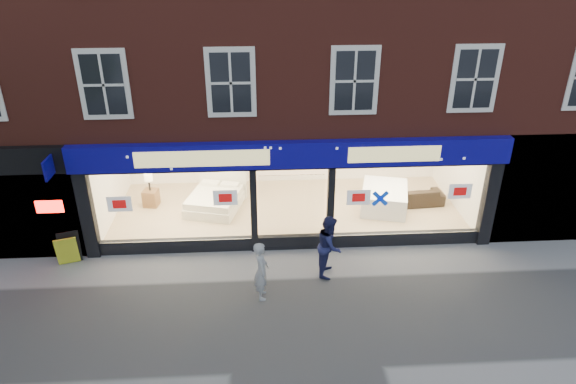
{
  "coord_description": "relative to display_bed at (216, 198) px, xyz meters",
  "views": [
    {
      "loc": [
        -0.87,
        -9.27,
        7.93
      ],
      "look_at": [
        -0.15,
        2.5,
        2.06
      ],
      "focal_mm": 32.0,
      "sensor_mm": 36.0,
      "label": 1
    }
  ],
  "objects": [
    {
      "name": "ground",
      "position": [
        2.3,
        -5.52,
        -0.4
      ],
      "size": [
        120.0,
        120.0,
        0.0
      ],
      "primitive_type": "plane",
      "color": "gray",
      "rests_on": "ground"
    },
    {
      "name": "showroom_floor",
      "position": [
        2.3,
        -0.27,
        -0.35
      ],
      "size": [
        11.0,
        4.5,
        0.1
      ],
      "primitive_type": "cube",
      "color": "tan",
      "rests_on": "ground"
    },
    {
      "name": "display_bed",
      "position": [
        0.0,
        0.0,
        0.0
      ],
      "size": [
        1.99,
        2.24,
        1.07
      ],
      "rotation": [
        0.0,
        0.0,
        -0.26
      ],
      "color": "white",
      "rests_on": "showroom_floor"
    },
    {
      "name": "bedside_table",
      "position": [
        -2.1,
        0.23,
        -0.03
      ],
      "size": [
        0.52,
        0.52,
        0.55
      ],
      "primitive_type": "cube",
      "rotation": [
        0.0,
        0.0,
        -0.17
      ],
      "color": "brown",
      "rests_on": "showroom_floor"
    },
    {
      "name": "mattress_stack",
      "position": [
        5.4,
        -0.37,
        0.04
      ],
      "size": [
        1.8,
        2.06,
        0.7
      ],
      "rotation": [
        0.0,
        0.0,
        -0.26
      ],
      "color": "white",
      "rests_on": "showroom_floor"
    },
    {
      "name": "sofa",
      "position": [
        6.4,
        -0.18,
        -0.02
      ],
      "size": [
        1.99,
        0.91,
        0.57
      ],
      "primitive_type": "imported",
      "rotation": [
        0.0,
        0.0,
        3.22
      ],
      "color": "black",
      "rests_on": "showroom_floor"
    },
    {
      "name": "a_board",
      "position": [
        -3.76,
        -2.82,
        0.03
      ],
      "size": [
        0.65,
        0.51,
        0.87
      ],
      "primitive_type": "cube",
      "rotation": [
        0.0,
        0.0,
        0.29
      ],
      "color": "gold",
      "rests_on": "ground"
    },
    {
      "name": "pedestrian_grey",
      "position": [
        1.41,
        -4.6,
        0.36
      ],
      "size": [
        0.39,
        0.57,
        1.53
      ],
      "primitive_type": "imported",
      "rotation": [
        0.0,
        0.0,
        1.61
      ],
      "color": "#96999D",
      "rests_on": "ground"
    },
    {
      "name": "pedestrian_blue",
      "position": [
        3.18,
        -3.7,
        0.43
      ],
      "size": [
        0.82,
        0.95,
        1.67
      ],
      "primitive_type": "imported",
      "rotation": [
        0.0,
        0.0,
        1.31
      ],
      "color": "#191D48",
      "rests_on": "ground"
    }
  ]
}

